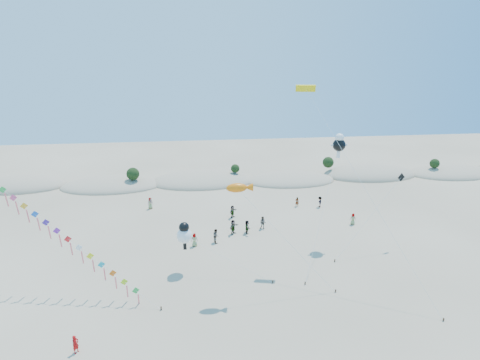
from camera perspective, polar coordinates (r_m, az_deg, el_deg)
name	(u,v)px	position (r m, az deg, el deg)	size (l,w,h in m)	color
dune_ridge	(208,181)	(73.24, -4.51, -0.14)	(145.30, 11.49, 5.57)	gray
kite_train	(9,195)	(44.92, -30.00, -1.89)	(27.52, 12.60, 18.84)	#3F2D1E
fish_kite	(240,188)	(37.48, 0.00, -1.16)	(10.70, 2.55, 11.14)	#3F2D1E
cartoon_kite_low	(184,234)	(43.39, -7.91, -7.60)	(9.82, 4.57, 5.66)	#3F2D1E
cartoon_kite_high	(339,144)	(49.22, 13.92, 5.03)	(7.37, 10.95, 13.58)	#3F2D1E
parafoil_kite	(309,93)	(43.97, 9.74, 12.04)	(10.63, 15.21, 19.45)	#3F2D1E
dark_kite	(385,197)	(50.32, 19.98, -2.31)	(9.59, 4.32, 9.00)	#3F2D1E
flyer_foreground	(76,344)	(36.72, -22.35, -20.79)	(0.57, 0.37, 1.56)	#B50E0F
beachgoers	(246,220)	(54.91, 0.80, -5.65)	(29.19, 13.72, 1.91)	slate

